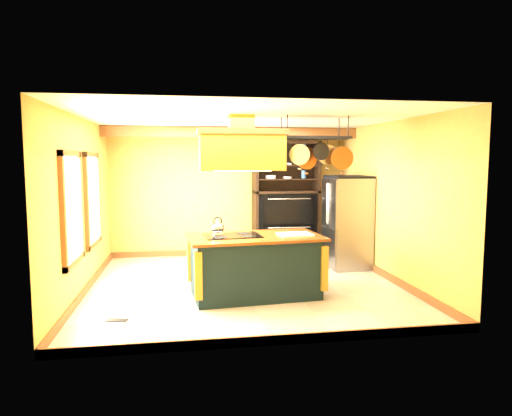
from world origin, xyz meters
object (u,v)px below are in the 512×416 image
object	(u,v)px
range_hood	(241,148)
pot_rack	(315,146)
kitchen_island	(255,265)
refrigerator	(347,224)
hutch	(285,212)

from	to	relation	value
range_hood	pot_rack	world-z (taller)	same
kitchen_island	pot_rack	size ratio (longest dim) A/B	1.86
refrigerator	hutch	size ratio (longest dim) A/B	0.70
pot_rack	refrigerator	size ratio (longest dim) A/B	0.65
kitchen_island	hutch	size ratio (longest dim) A/B	0.85
kitchen_island	range_hood	world-z (taller)	range_hood
range_hood	pot_rack	size ratio (longest dim) A/B	1.15
range_hood	pot_rack	bearing A→B (deg)	-0.00
refrigerator	hutch	world-z (taller)	hutch
range_hood	hutch	bearing A→B (deg)	65.30
kitchen_island	range_hood	size ratio (longest dim) A/B	1.62
pot_rack	hutch	size ratio (longest dim) A/B	0.46
range_hood	refrigerator	world-z (taller)	range_hood
range_hood	pot_rack	distance (m)	1.11
kitchen_island	pot_rack	bearing A→B (deg)	-5.25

